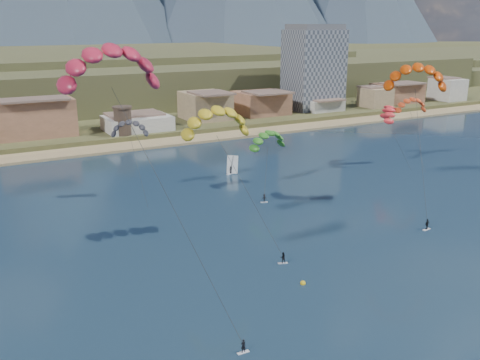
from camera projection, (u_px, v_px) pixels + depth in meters
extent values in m
plane|color=black|center=(375.00, 334.00, 59.49)|extent=(2400.00, 2400.00, 0.00)
cube|color=tan|center=(115.00, 147.00, 148.46)|extent=(2200.00, 12.00, 0.90)
cube|color=brown|center=(129.00, 75.00, 259.99)|extent=(320.00, 150.00, 15.00)
cube|color=brown|center=(456.00, 68.00, 349.72)|extent=(240.00, 120.00, 8.00)
cube|color=gray|center=(313.00, 70.00, 201.29)|extent=(20.00, 16.00, 30.00)
cube|color=#59595E|center=(315.00, 27.00, 196.70)|extent=(18.00, 14.40, 2.00)
cylinder|color=#47382D|center=(123.00, 122.00, 155.83)|extent=(5.20, 5.20, 8.00)
cylinder|color=#47382D|center=(122.00, 107.00, 154.60)|extent=(5.82, 5.82, 0.60)
cube|color=silver|center=(243.00, 352.00, 56.15)|extent=(1.38, 0.43, 0.09)
imported|color=black|center=(243.00, 346.00, 55.91)|extent=(0.58, 0.39, 1.57)
cylinder|color=#262626|center=(178.00, 217.00, 55.29)|extent=(0.05, 0.05, 30.71)
cube|color=silver|center=(283.00, 263.00, 77.13)|extent=(1.55, 0.92, 0.10)
imported|color=black|center=(283.00, 257.00, 76.87)|extent=(1.00, 0.89, 1.71)
cylinder|color=#262626|center=(249.00, 194.00, 79.20)|extent=(0.05, 0.05, 21.39)
cube|color=silver|center=(427.00, 229.00, 89.74)|extent=(1.67, 0.66, 0.11)
imported|color=black|center=(427.00, 224.00, 89.45)|extent=(1.14, 0.57, 1.88)
cylinder|color=#262626|center=(421.00, 152.00, 94.22)|extent=(0.05, 0.05, 26.63)
cube|color=silver|center=(264.00, 202.00, 103.49)|extent=(1.50, 0.82, 0.10)
imported|color=black|center=(264.00, 198.00, 103.24)|extent=(1.20, 0.89, 1.65)
cylinder|color=#262626|center=(266.00, 172.00, 107.57)|extent=(0.05, 0.05, 13.57)
cylinder|color=#262626|center=(138.00, 171.00, 101.04)|extent=(0.04, 0.04, 14.85)
cylinder|color=#262626|center=(420.00, 141.00, 126.16)|extent=(0.04, 0.04, 15.31)
cylinder|color=#262626|center=(397.00, 146.00, 126.16)|extent=(0.04, 0.04, 13.56)
cube|color=silver|center=(231.00, 174.00, 123.22)|extent=(2.53, 1.28, 0.12)
imported|color=black|center=(231.00, 170.00, 122.96)|extent=(0.97, 0.75, 1.75)
cube|color=white|center=(232.00, 164.00, 122.78)|extent=(1.56, 2.79, 4.18)
sphere|color=gold|center=(303.00, 283.00, 70.95)|extent=(0.76, 0.76, 0.76)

